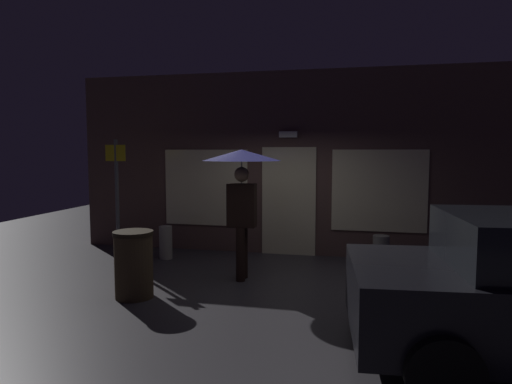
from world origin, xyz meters
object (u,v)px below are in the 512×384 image
object	(u,v)px
street_sign_post	(117,194)
trash_bin	(134,264)
sidewalk_bollard_2	(166,242)
person_with_umbrella	(242,174)
sidewalk_bollard	(381,254)

from	to	relation	value
street_sign_post	trash_bin	world-z (taller)	street_sign_post
sidewalk_bollard_2	person_with_umbrella	bearing A→B (deg)	-30.00
person_with_umbrella	trash_bin	size ratio (longest dim) A/B	2.20
person_with_umbrella	street_sign_post	world-z (taller)	street_sign_post
person_with_umbrella	sidewalk_bollard_2	world-z (taller)	person_with_umbrella
street_sign_post	sidewalk_bollard	size ratio (longest dim) A/B	3.61
person_with_umbrella	trash_bin	world-z (taller)	person_with_umbrella
sidewalk_bollard	sidewalk_bollard_2	world-z (taller)	sidewalk_bollard_2
sidewalk_bollard_2	trash_bin	distance (m)	2.36
person_with_umbrella	sidewalk_bollard	world-z (taller)	person_with_umbrella
street_sign_post	sidewalk_bollard_2	size ratio (longest dim) A/B	3.57
trash_bin	sidewalk_bollard	bearing A→B (deg)	32.05
trash_bin	person_with_umbrella	bearing A→B (deg)	43.85
person_with_umbrella	sidewalk_bollard_2	size ratio (longest dim) A/B	3.28
sidewalk_bollard	sidewalk_bollard_2	distance (m)	4.09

